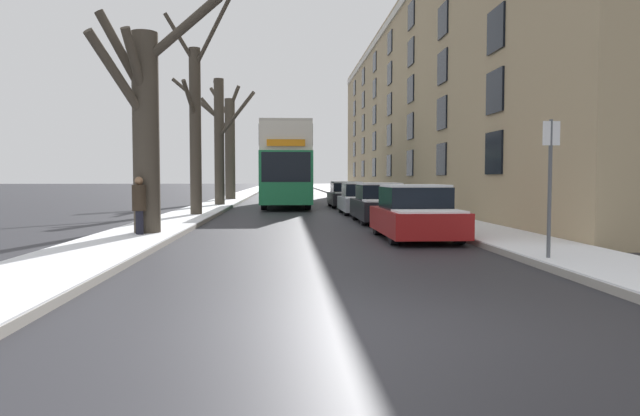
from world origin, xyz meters
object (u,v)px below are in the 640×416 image
bare_tree_left_3 (229,145)px  street_sign_post (550,183)px  parked_car_3 (346,195)px  bare_tree_left_1 (196,123)px  parked_car_1 (379,204)px  bare_tree_left_2 (219,138)px  double_decker_bus (286,162)px  parked_car_2 (361,200)px  bare_tree_left_0 (145,120)px  parked_car_0 (415,214)px  pedestrian_left_sidewalk (139,205)px

bare_tree_left_3 → street_sign_post: size_ratio=3.00×
bare_tree_left_3 → parked_car_3: bearing=-49.4°
bare_tree_left_1 → bare_tree_left_3: bearing=91.0°
parked_car_1 → street_sign_post: bearing=-82.5°
bare_tree_left_1 → bare_tree_left_3: 16.94m
bare_tree_left_3 → bare_tree_left_2: bearing=-88.3°
bare_tree_left_1 → street_sign_post: size_ratio=3.19×
parked_car_3 → parked_car_1: bearing=-90.0°
double_decker_bus → street_sign_post: 22.95m
bare_tree_left_1 → parked_car_2: bare_tree_left_1 is taller
bare_tree_left_0 → bare_tree_left_2: 16.35m
double_decker_bus → parked_car_1: (3.38, -11.95, -1.85)m
parked_car_1 → bare_tree_left_0: bearing=-144.5°
parked_car_0 → parked_car_2: 10.66m
parked_car_3 → pedestrian_left_sidewalk: bearing=-113.4°
bare_tree_left_3 → parked_car_2: (7.32, -14.75, -3.26)m
parked_car_0 → street_sign_post: 5.00m
bare_tree_left_3 → parked_car_0: bearing=-73.9°
parked_car_0 → double_decker_bus: bearing=100.8°
bare_tree_left_1 → street_sign_post: (8.41, -13.20, -2.29)m
bare_tree_left_3 → parked_car_2: 16.79m
pedestrian_left_sidewalk → bare_tree_left_0: bearing=146.3°
bare_tree_left_1 → pedestrian_left_sidewalk: 8.77m
double_decker_bus → parked_car_3: bearing=-13.8°
bare_tree_left_0 → street_sign_post: bearing=-32.2°
pedestrian_left_sidewalk → street_sign_post: size_ratio=0.62×
bare_tree_left_3 → pedestrian_left_sidewalk: size_ratio=4.85×
parked_car_3 → pedestrian_left_sidewalk: (-7.23, -16.67, 0.25)m
bare_tree_left_0 → bare_tree_left_1: size_ratio=0.74×
double_decker_bus → street_sign_post: (4.77, -22.42, -0.98)m
parked_car_3 → street_sign_post: size_ratio=1.63×
bare_tree_left_3 → parked_car_1: (7.32, -19.66, -3.24)m
bare_tree_left_1 → parked_car_3: (7.02, 8.39, -3.16)m
pedestrian_left_sidewalk → parked_car_2: bearing=121.2°
double_decker_bus → street_sign_post: bearing=-78.0°
parked_car_0 → parked_car_1: (0.00, 5.75, 0.00)m
bare_tree_left_0 → bare_tree_left_1: 7.85m
parked_car_2 → pedestrian_left_sidewalk: 12.72m
parked_car_3 → bare_tree_left_1: bearing=-129.9°
bare_tree_left_3 → pedestrian_left_sidewalk: 25.39m
bare_tree_left_0 → double_decker_bus: size_ratio=0.56×
parked_car_1 → pedestrian_left_sidewalk: size_ratio=2.52×
parked_car_1 → parked_car_2: (-0.00, 4.91, -0.02)m
bare_tree_left_2 → street_sign_post: 23.42m
bare_tree_left_2 → parked_car_3: bearing=-1.0°
double_decker_bus → parked_car_3: 3.95m
bare_tree_left_0 → parked_car_0: (7.15, -0.65, -2.50)m
bare_tree_left_0 → bare_tree_left_3: bearing=90.4°
parked_car_1 → parked_car_3: (-0.00, 11.12, -0.01)m
parked_car_2 → street_sign_post: (1.39, -15.39, 0.88)m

